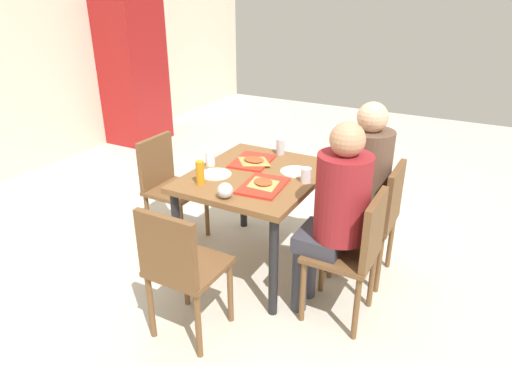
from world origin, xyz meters
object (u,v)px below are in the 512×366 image
at_px(tray_red_near, 263,186).
at_px(paper_plate_near_edge, 296,172).
at_px(chair_near_left, 355,248).
at_px(drink_fridge, 133,70).
at_px(pizza_slice_b, 254,160).
at_px(plastic_cup_a, 210,159).
at_px(chair_far_side, 167,181).
at_px(plastic_cup_b, 306,175).
at_px(soda_can, 280,147).
at_px(main_table, 256,187).
at_px(person_in_brown_jacket, 361,176).
at_px(chair_left_end, 180,265).
at_px(person_in_red, 336,207).
at_px(pizza_slice_a, 263,183).
at_px(condiment_bottle, 200,173).
at_px(foil_bundle, 225,190).
at_px(chair_near_right, 377,213).
at_px(tray_red_far, 252,161).
at_px(paper_plate_center, 216,174).

xyz_separation_m(tray_red_near, paper_plate_near_edge, (0.34, -0.09, -0.00)).
relative_size(chair_near_left, drink_fridge, 0.46).
distance_m(pizza_slice_b, plastic_cup_a, 0.32).
bearing_deg(paper_plate_near_edge, chair_far_side, 98.38).
xyz_separation_m(plastic_cup_b, soda_can, (0.41, 0.39, 0.01)).
relative_size(main_table, drink_fridge, 0.54).
distance_m(person_in_brown_jacket, drink_fridge, 3.89).
bearing_deg(plastic_cup_b, chair_far_side, 91.25).
distance_m(chair_left_end, person_in_red, 0.96).
bearing_deg(person_in_red, pizza_slice_a, 80.38).
xyz_separation_m(paper_plate_near_edge, soda_can, (0.28, 0.26, 0.06)).
height_order(main_table, condiment_bottle, condiment_bottle).
bearing_deg(chair_left_end, foil_bundle, -2.68).
distance_m(main_table, pizza_slice_b, 0.23).
xyz_separation_m(pizza_slice_a, pizza_slice_b, (0.33, 0.25, -0.00)).
bearing_deg(person_in_brown_jacket, plastic_cup_a, 105.27).
xyz_separation_m(plastic_cup_b, condiment_bottle, (-0.36, 0.60, 0.03)).
xyz_separation_m(person_in_brown_jacket, soda_can, (0.18, 0.70, 0.04)).
bearing_deg(plastic_cup_a, tray_red_near, -106.68).
xyz_separation_m(chair_near_left, chair_near_right, (0.52, 0.00, 0.00)).
height_order(paper_plate_near_edge, pizza_slice_b, pizza_slice_b).
relative_size(person_in_brown_jacket, pizza_slice_b, 5.08).
bearing_deg(pizza_slice_b, chair_near_left, -114.57).
distance_m(chair_far_side, tray_red_far, 0.75).
bearing_deg(soda_can, tray_red_near, -164.46).
relative_size(person_in_red, condiment_bottle, 7.98).
distance_m(paper_plate_center, plastic_cup_b, 0.63).
bearing_deg(drink_fridge, chair_near_left, -120.40).
distance_m(main_table, chair_near_right, 0.86).
relative_size(plastic_cup_b, foil_bundle, 1.00).
bearing_deg(pizza_slice_b, plastic_cup_b, -106.13).
bearing_deg(pizza_slice_b, foil_bundle, -168.06).
bearing_deg(drink_fridge, chair_left_end, -134.41).
relative_size(main_table, chair_left_end, 1.19).
distance_m(person_in_brown_jacket, condiment_bottle, 1.09).
height_order(chair_far_side, condiment_bottle, condiment_bottle).
distance_m(person_in_red, person_in_brown_jacket, 0.52).
height_order(person_in_brown_jacket, paper_plate_near_edge, person_in_brown_jacket).
bearing_deg(chair_left_end, condiment_bottle, 22.79).
distance_m(pizza_slice_a, drink_fridge, 3.64).
xyz_separation_m(tray_red_near, plastic_cup_a, (0.15, 0.52, 0.04)).
distance_m(plastic_cup_b, soda_can, 0.57).
relative_size(tray_red_far, paper_plate_near_edge, 1.64).
xyz_separation_m(chair_near_left, plastic_cup_a, (0.23, 1.18, 0.28)).
bearing_deg(soda_can, pizza_slice_a, -164.63).
bearing_deg(chair_left_end, plastic_cup_b, -21.59).
distance_m(person_in_red, tray_red_near, 0.53).
relative_size(plastic_cup_a, drink_fridge, 0.05).
height_order(plastic_cup_a, drink_fridge, drink_fridge).
bearing_deg(plastic_cup_b, pizza_slice_a, 131.38).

